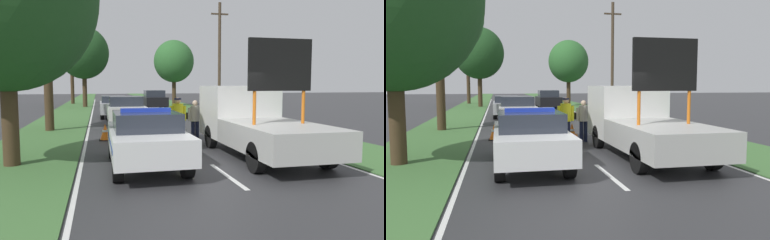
# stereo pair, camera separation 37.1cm
# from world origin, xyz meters

# --- Properties ---
(ground_plane) EXTENTS (160.00, 160.00, 0.00)m
(ground_plane) POSITION_xyz_m (0.00, 0.00, 0.00)
(ground_plane) COLOR #333335
(lane_markings) EXTENTS (7.02, 61.60, 0.01)m
(lane_markings) POSITION_xyz_m (0.00, 16.04, 0.00)
(lane_markings) COLOR silver
(lane_markings) RESTS_ON ground
(grass_verge_left) EXTENTS (3.11, 120.00, 0.03)m
(grass_verge_left) POSITION_xyz_m (-5.11, 20.00, 0.01)
(grass_verge_left) COLOR #427038
(grass_verge_left) RESTS_ON ground
(grass_verge_right) EXTENTS (3.11, 120.00, 0.03)m
(grass_verge_right) POSITION_xyz_m (5.11, 20.00, 0.01)
(grass_verge_right) COLOR #427038
(grass_verge_right) RESTS_ON ground
(police_car) EXTENTS (1.85, 4.64, 1.58)m
(police_car) POSITION_xyz_m (-1.78, 0.53, 0.79)
(police_car) COLOR white
(police_car) RESTS_ON ground
(work_truck) EXTENTS (2.23, 6.07, 3.40)m
(work_truck) POSITION_xyz_m (1.78, 1.66, 1.06)
(work_truck) COLOR white
(work_truck) RESTS_ON ground
(road_barrier) EXTENTS (3.41, 0.08, 1.07)m
(road_barrier) POSITION_xyz_m (-0.02, 5.12, 0.89)
(road_barrier) COLOR black
(road_barrier) RESTS_ON ground
(police_officer) EXTENTS (0.61, 0.39, 1.71)m
(police_officer) POSITION_xyz_m (-0.18, 3.98, 1.02)
(police_officer) COLOR #191E38
(police_officer) RESTS_ON ground
(pedestrian_civilian) EXTENTS (0.57, 0.36, 1.59)m
(pedestrian_civilian) POSITION_xyz_m (0.60, 4.51, 0.93)
(pedestrian_civilian) COLOR #191E38
(pedestrian_civilian) RESTS_ON ground
(traffic_cone_near_police) EXTENTS (0.47, 0.47, 0.64)m
(traffic_cone_near_police) POSITION_xyz_m (0.31, 5.28, 0.32)
(traffic_cone_near_police) COLOR black
(traffic_cone_near_police) RESTS_ON ground
(traffic_cone_centre_front) EXTENTS (0.47, 0.47, 0.65)m
(traffic_cone_centre_front) POSITION_xyz_m (-2.73, 5.69, 0.32)
(traffic_cone_centre_front) COLOR black
(traffic_cone_centre_front) RESTS_ON ground
(traffic_cone_near_truck) EXTENTS (0.38, 0.38, 0.53)m
(traffic_cone_near_truck) POSITION_xyz_m (-0.41, 6.10, 0.26)
(traffic_cone_near_truck) COLOR black
(traffic_cone_near_truck) RESTS_ON ground
(traffic_cone_behind_barrier) EXTENTS (0.44, 0.44, 0.60)m
(traffic_cone_behind_barrier) POSITION_xyz_m (-1.54, 5.96, 0.30)
(traffic_cone_behind_barrier) COLOR black
(traffic_cone_behind_barrier) RESTS_ON ground
(traffic_cone_lane_edge) EXTENTS (0.37, 0.37, 0.51)m
(traffic_cone_lane_edge) POSITION_xyz_m (0.05, 3.16, 0.25)
(traffic_cone_lane_edge) COLOR black
(traffic_cone_lane_edge) RESTS_ON ground
(queued_car_van_white) EXTENTS (1.82, 4.19, 1.58)m
(queued_car_van_white) POSITION_xyz_m (-1.62, 10.11, 0.84)
(queued_car_van_white) COLOR silver
(queued_car_van_white) RESTS_ON ground
(queued_car_sedan_silver) EXTENTS (1.76, 4.51, 1.43)m
(queued_car_sedan_silver) POSITION_xyz_m (-1.99, 15.98, 0.76)
(queued_car_sedan_silver) COLOR #B2B2B7
(queued_car_sedan_silver) RESTS_ON ground
(queued_car_sedan_black) EXTENTS (1.82, 4.14, 1.69)m
(queued_car_sedan_black) POSITION_xyz_m (1.68, 22.75, 0.86)
(queued_car_sedan_black) COLOR black
(queued_car_sedan_black) RESTS_ON ground
(roadside_tree_near_left) EXTENTS (4.72, 4.72, 7.66)m
(roadside_tree_near_left) POSITION_xyz_m (-4.23, 28.28, 5.17)
(roadside_tree_near_left) COLOR #42301E
(roadside_tree_near_left) RESTS_ON ground
(roadside_tree_near_right) EXTENTS (4.19, 4.19, 7.63)m
(roadside_tree_near_right) POSITION_xyz_m (-5.22, 9.32, 5.40)
(roadside_tree_near_right) COLOR #42301E
(roadside_tree_near_right) RESTS_ON ground
(roadside_tree_mid_right) EXTENTS (3.57, 3.57, 7.67)m
(roadside_tree_mid_right) POSITION_xyz_m (-5.76, 34.64, 5.74)
(roadside_tree_mid_right) COLOR #42301E
(roadside_tree_mid_right) RESTS_ON ground
(roadside_tree_far_left) EXTENTS (4.00, 4.00, 6.58)m
(roadside_tree_far_left) POSITION_xyz_m (4.42, 27.75, 4.46)
(roadside_tree_far_left) COLOR #42301E
(roadside_tree_far_left) RESTS_ON ground
(utility_pole) EXTENTS (1.20, 0.20, 7.68)m
(utility_pole) POSITION_xyz_m (5.10, 15.28, 3.95)
(utility_pole) COLOR #473828
(utility_pole) RESTS_ON ground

